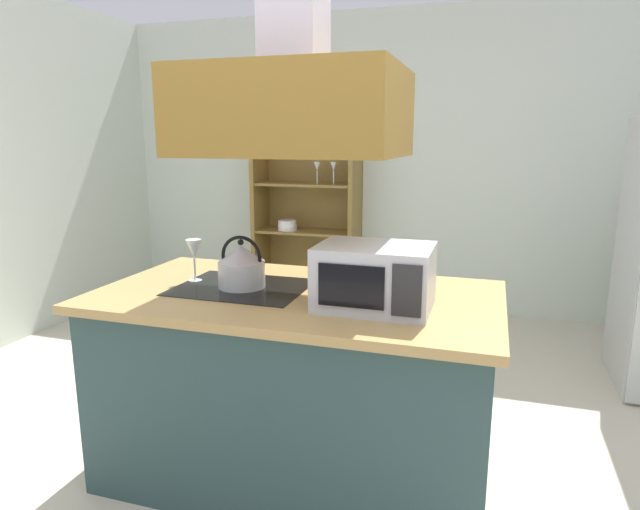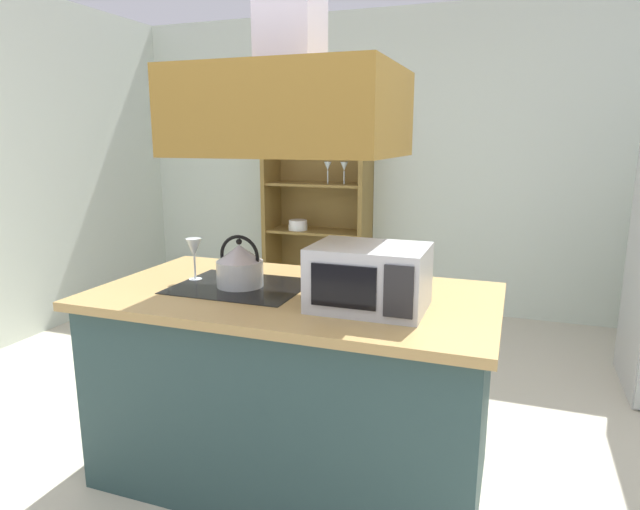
{
  "view_description": "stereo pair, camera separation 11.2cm",
  "coord_description": "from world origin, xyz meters",
  "views": [
    {
      "loc": [
        0.59,
        -2.07,
        1.58
      ],
      "look_at": [
        -0.22,
        0.5,
        1.0
      ],
      "focal_mm": 30.57,
      "sensor_mm": 36.0,
      "label": 1
    },
    {
      "loc": [
        0.7,
        -2.04,
        1.58
      ],
      "look_at": [
        -0.22,
        0.5,
        1.0
      ],
      "focal_mm": 30.57,
      "sensor_mm": 36.0,
      "label": 2
    }
  ],
  "objects": [
    {
      "name": "kettle",
      "position": [
        -0.49,
        0.15,
        1.0
      ],
      "size": [
        0.22,
        0.22,
        0.24
      ],
      "color": "silver",
      "rests_on": "kitchen_island"
    },
    {
      "name": "dish_cabinet",
      "position": [
        -1.07,
        2.78,
        0.79
      ],
      "size": [
        0.98,
        0.4,
        1.78
      ],
      "color": "olive",
      "rests_on": "ground"
    },
    {
      "name": "range_hood",
      "position": [
        -0.22,
        0.15,
        1.79
      ],
      "size": [
        0.9,
        0.7,
        1.2
      ],
      "color": "olive"
    },
    {
      "name": "ground_plane",
      "position": [
        0.0,
        0.0,
        0.0
      ],
      "size": [
        7.8,
        7.8,
        0.0
      ],
      "primitive_type": "plane",
      "color": "beige"
    },
    {
      "name": "wall_back",
      "position": [
        0.0,
        3.0,
        1.35
      ],
      "size": [
        6.0,
        0.12,
        2.7
      ],
      "primitive_type": "cube",
      "color": "silver",
      "rests_on": "ground"
    },
    {
      "name": "wine_glass_on_counter",
      "position": [
        -0.76,
        0.18,
        1.05
      ],
      "size": [
        0.08,
        0.08,
        0.21
      ],
      "color": "silver",
      "rests_on": "kitchen_island"
    },
    {
      "name": "kitchen_island",
      "position": [
        -0.23,
        0.15,
        0.45
      ],
      "size": [
        1.8,
        0.99,
        0.9
      ],
      "color": "#2A4343",
      "rests_on": "ground"
    },
    {
      "name": "cutting_board",
      "position": [
        0.1,
        0.37,
        0.91
      ],
      "size": [
        0.36,
        0.27,
        0.02
      ],
      "primitive_type": "cube",
      "rotation": [
        0.0,
        0.0,
        0.1
      ],
      "color": "#AF8352",
      "rests_on": "kitchen_island"
    },
    {
      "name": "microwave",
      "position": [
        0.16,
        0.03,
        1.03
      ],
      "size": [
        0.46,
        0.35,
        0.26
      ],
      "color": "#B7BABF",
      "rests_on": "kitchen_island"
    }
  ]
}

